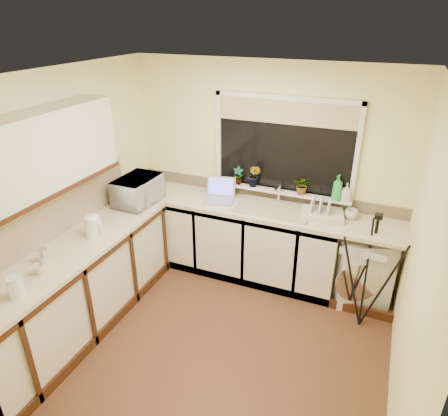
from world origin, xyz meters
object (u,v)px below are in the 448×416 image
laptop (220,194)px  tripod (368,273)px  glass_jug (15,287)px  plant_a (238,176)px  soap_bottle_clear (346,192)px  steel_jar (43,255)px  washing_machine (361,267)px  plant_d (303,185)px  cup_back (351,214)px  soap_bottle_green (338,187)px  microwave (138,190)px  cup_left (39,269)px  dish_rack (322,215)px  kettle (93,227)px  plant_b (254,176)px

laptop → tripod: bearing=-27.4°
laptop → glass_jug: 2.38m
plant_a → soap_bottle_clear: bearing=1.0°
plant_a → steel_jar: bearing=-118.6°
washing_machine → plant_d: (-0.74, 0.19, 0.77)m
plant_d → cup_back: 0.60m
glass_jug → washing_machine: bearing=43.2°
plant_d → soap_bottle_green: bearing=-1.1°
laptop → plant_d: (0.92, 0.18, 0.19)m
plant_a → soap_bottle_green: bearing=0.6°
glass_jug → microwave: bearing=92.7°
plant_a → cup_back: bearing=-3.7°
tripod → cup_left: bearing=-126.6°
washing_machine → tripod: tripod is taller
plant_a → plant_d: (0.75, 0.02, -0.00)m
plant_a → soap_bottle_clear: 1.22m
glass_jug → dish_rack: bearing=49.4°
tripod → cup_left: size_ratio=13.78×
glass_jug → cup_back: (2.21, 2.33, -0.03)m
glass_jug → plant_a: 2.59m
kettle → plant_a: size_ratio=0.94×
plant_a → soap_bottle_green: size_ratio=0.77×
soap_bottle_green → plant_d: bearing=178.9°
washing_machine → cup_back: (-0.18, 0.08, 0.57)m
kettle → cup_back: size_ratio=1.54×
tripod → plant_b: size_ratio=4.69×
soap_bottle_green → tripod: bearing=-55.0°
dish_rack → soap_bottle_clear: (0.20, 0.19, 0.22)m
plant_d → dish_rack: bearing=-35.2°
cup_back → microwave: bearing=-167.1°
steel_jar → plant_d: 2.71m
laptop → plant_d: bearing=-1.1°
laptop → glass_jug: size_ratio=2.32×
glass_jug → steel_jar: bearing=111.0°
washing_machine → cup_back: bearing=134.4°
dish_rack → plant_a: bearing=159.8°
laptop → plant_a: size_ratio=1.80×
washing_machine → cup_left: (-2.46, -1.96, 0.56)m
washing_machine → tripod: size_ratio=0.62×
tripod → soap_bottle_clear: 0.91m
microwave → plant_a: plant_a is taller
glass_jug → microwave: (-0.08, 1.81, 0.07)m
soap_bottle_green → cup_back: 0.32m
plant_d → soap_bottle_clear: size_ratio=1.05×
dish_rack → plant_d: size_ratio=2.10×
glass_jug → cup_back: 3.22m
kettle → washing_machine: bearing=27.2°
plant_b → soap_bottle_clear: 1.03m
washing_machine → steel_jar: steel_jar is taller
plant_d → soap_bottle_clear: (0.47, 0.00, -0.01)m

